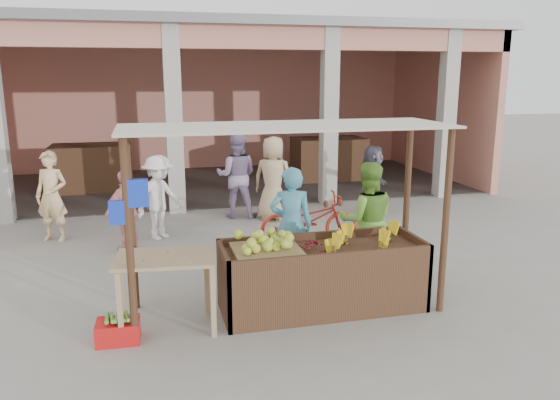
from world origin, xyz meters
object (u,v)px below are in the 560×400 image
object	(u,v)px
side_table	(165,268)
vendor_blue	(291,222)
fruit_stall	(322,279)
red_crate	(118,331)
vendor_green	(367,217)
motorcycle	(310,218)

from	to	relation	value
side_table	vendor_blue	size ratio (longest dim) A/B	0.66
side_table	fruit_stall	bearing A→B (deg)	9.92
red_crate	vendor_green	distance (m)	3.83
fruit_stall	side_table	bearing A→B (deg)	-176.22
vendor_green	motorcycle	world-z (taller)	vendor_green
vendor_blue	red_crate	bearing A→B (deg)	41.49
red_crate	fruit_stall	bearing A→B (deg)	9.83
side_table	vendor_green	world-z (taller)	vendor_green
side_table	red_crate	size ratio (longest dim) A/B	2.50
vendor_blue	motorcycle	size ratio (longest dim) A/B	0.98
red_crate	motorcycle	world-z (taller)	motorcycle
fruit_stall	motorcycle	size ratio (longest dim) A/B	1.40
vendor_blue	motorcycle	bearing A→B (deg)	-103.09
side_table	vendor_green	bearing A→B (deg)	25.89
fruit_stall	side_table	distance (m)	2.02
vendor_green	vendor_blue	bearing A→B (deg)	9.59
vendor_blue	side_table	bearing A→B (deg)	44.40
vendor_green	side_table	bearing A→B (deg)	32.74
fruit_stall	motorcycle	xyz separation A→B (m)	(0.64, 2.64, 0.09)
red_crate	vendor_green	bearing A→B (deg)	22.28
vendor_blue	vendor_green	size ratio (longest dim) A/B	0.99
vendor_blue	motorcycle	world-z (taller)	vendor_blue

